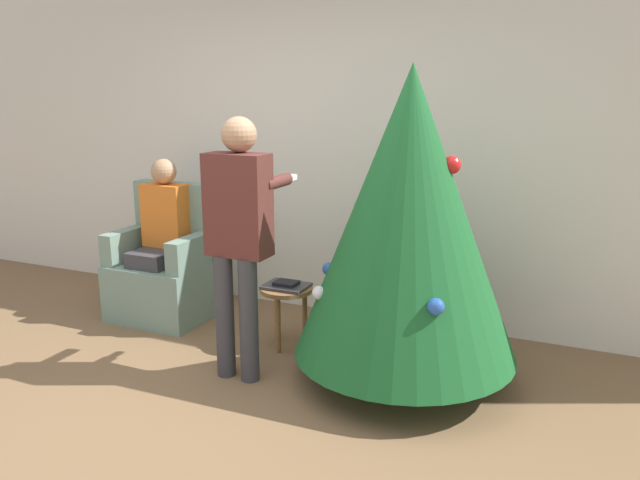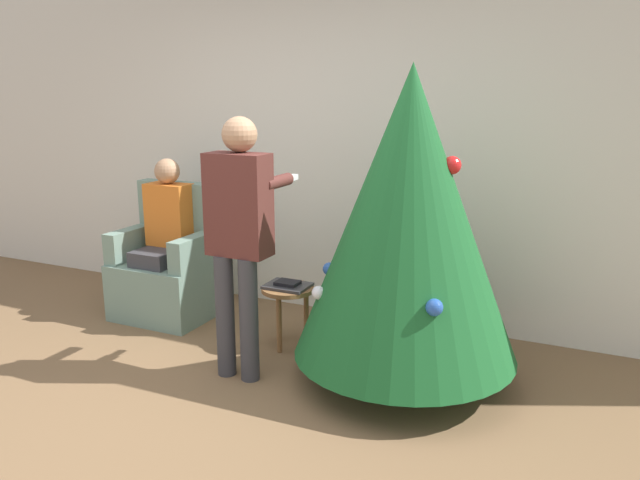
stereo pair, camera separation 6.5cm
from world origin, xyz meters
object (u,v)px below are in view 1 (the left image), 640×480
(person_seated, at_px, (161,232))
(person_standing, at_px, (239,227))
(armchair, at_px, (166,271))
(side_stool, at_px, (286,297))
(christmas_tree, at_px, (408,215))

(person_seated, distance_m, person_standing, 1.32)
(person_seated, xyz_separation_m, person_standing, (1.12, -0.65, 0.28))
(armchair, height_order, person_standing, person_standing)
(side_stool, bearing_deg, person_seated, 173.76)
(person_standing, height_order, side_stool, person_standing)
(armchair, height_order, person_seated, person_seated)
(christmas_tree, height_order, person_standing, christmas_tree)
(christmas_tree, bearing_deg, side_stool, 168.05)
(christmas_tree, relative_size, armchair, 1.83)
(armchair, distance_m, side_stool, 1.19)
(person_seated, height_order, person_standing, person_standing)
(person_seated, relative_size, person_standing, 0.77)
(armchair, bearing_deg, person_standing, -31.26)
(christmas_tree, xyz_separation_m, person_seated, (-2.10, 0.32, -0.37))
(christmas_tree, relative_size, side_stool, 4.43)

